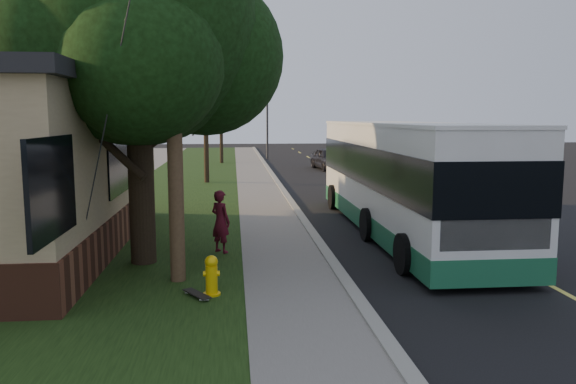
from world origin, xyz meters
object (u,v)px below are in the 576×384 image
object	(u,v)px
bare_tree_near	(206,140)
skateboarder	(221,221)
distant_car	(329,158)
leafy_tree	(138,29)
fire_hydrant	(212,276)
traffic_signal	(267,119)
utility_pole	(172,45)
skateboard_main	(197,294)
bare_tree_far	(221,135)
transit_bus	(402,175)

from	to	relation	value
bare_tree_near	skateboarder	xyz separation A→B (m)	(1.00, -14.73, -1.33)
distant_car	skateboarder	bearing A→B (deg)	-113.67
leafy_tree	skateboarder	xyz separation A→B (m)	(1.67, 0.62, -4.34)
fire_hydrant	traffic_signal	xyz separation A→B (m)	(3.10, 34.00, 2.73)
bare_tree_near	distant_car	bearing A→B (deg)	43.40
utility_pole	distant_car	distance (m)	25.32
distant_car	utility_pole	bearing A→B (deg)	-113.98
skateboard_main	leafy_tree	bearing A→B (deg)	115.42
bare_tree_far	skateboard_main	bearing A→B (deg)	-89.75
traffic_signal	fire_hydrant	bearing A→B (deg)	-95.21
bare_tree_near	skateboarder	world-z (taller)	bare_tree_near
leafy_tree	bare_tree_far	world-z (taller)	leafy_tree
leafy_tree	distant_car	size ratio (longest dim) A/B	1.92
transit_bus	skateboarder	distance (m)	5.58
skateboarder	skateboard_main	size ratio (longest dim) A/B	2.05
fire_hydrant	skateboard_main	world-z (taller)	fire_hydrant
fire_hydrant	bare_tree_far	bearing A→B (deg)	90.76
traffic_signal	skateboard_main	size ratio (longest dim) A/B	7.49
utility_pole	skateboard_main	size ratio (longest dim) A/B	12.35
distant_car	transit_bus	bearing A→B (deg)	-101.05
utility_pole	bare_tree_far	bearing A→B (deg)	89.40
transit_bus	utility_pole	bearing A→B (deg)	-143.16
bare_tree_far	bare_tree_near	bearing A→B (deg)	-92.39
utility_pole	bare_tree_near	bearing A→B (deg)	90.66
fire_hydrant	bare_tree_far	distance (m)	30.04
distant_car	fire_hydrant	bearing A→B (deg)	-111.84
skateboarder	fire_hydrant	bearing A→B (deg)	131.79
bare_tree_near	traffic_signal	world-z (taller)	traffic_signal
skateboarder	distant_car	distance (m)	22.60
traffic_signal	transit_bus	world-z (taller)	traffic_signal
utility_pole	traffic_signal	bearing A→B (deg)	83.42
utility_pole	distant_car	size ratio (longest dim) A/B	2.23
transit_bus	skateboarder	size ratio (longest dim) A/B	7.72
fire_hydrant	utility_pole	world-z (taller)	utility_pole
fire_hydrant	utility_pole	distance (m)	4.37
bare_tree_near	transit_bus	bearing A→B (deg)	-64.20
fire_hydrant	transit_bus	bearing A→B (deg)	46.20
utility_pole	leafy_tree	world-z (taller)	utility_pole
leafy_tree	skateboard_main	xyz separation A→B (m)	(1.30, -2.75, -5.04)
traffic_signal	leafy_tree	bearing A→B (deg)	-98.47
transit_bus	distant_car	distance (m)	19.61
utility_pole	traffic_signal	xyz separation A→B (m)	(3.81, 33.01, -1.47)
transit_bus	leafy_tree	bearing A→B (deg)	-157.79
bare_tree_near	bare_tree_far	size ratio (longest dim) A/B	1.07
utility_pole	bare_tree_near	world-z (taller)	utility_pole
transit_bus	distant_car	bearing A→B (deg)	86.28
fire_hydrant	bare_tree_far	size ratio (longest dim) A/B	0.18
utility_pole	skateboard_main	xyz separation A→B (m)	(0.44, -1.09, -4.51)
bare_tree_near	skateboard_main	distance (m)	18.22
skateboard_main	fire_hydrant	bearing A→B (deg)	19.90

